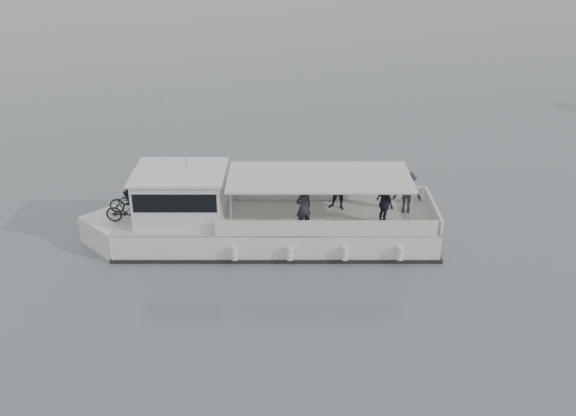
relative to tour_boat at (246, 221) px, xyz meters
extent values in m
plane|color=#515960|center=(-3.39, -3.88, -1.06)|extent=(1400.00, 1400.00, 0.00)
cube|color=white|center=(1.30, -0.33, -0.55)|extent=(13.90, 6.79, 1.46)
cube|color=white|center=(-5.21, 1.33, -0.55)|extent=(3.53, 3.53, 1.46)
cube|color=beige|center=(1.30, -0.33, 0.18)|extent=(13.90, 6.79, 0.07)
cube|color=black|center=(1.30, -0.33, -1.00)|extent=(14.15, 6.97, 0.20)
cube|color=white|center=(3.68, 0.84, 0.51)|extent=(8.71, 2.32, 0.67)
cube|color=white|center=(2.83, -2.50, 0.51)|extent=(8.71, 2.32, 0.67)
cube|color=white|center=(7.75, -1.98, 0.51)|extent=(0.99, 3.50, 0.67)
cube|color=white|center=(-2.61, 0.66, 1.18)|extent=(4.22, 3.81, 2.02)
cube|color=black|center=(-4.29, 1.09, 1.35)|extent=(1.30, 2.87, 1.30)
cube|color=black|center=(-2.61, 0.66, 1.52)|extent=(4.01, 3.80, 0.78)
cube|color=white|center=(-2.61, 0.66, 2.25)|extent=(4.49, 4.09, 0.11)
cube|color=silver|center=(3.03, -0.78, 2.02)|extent=(8.21, 5.13, 0.09)
cylinder|color=silver|center=(-0.82, -1.41, 1.10)|extent=(0.08, 0.08, 1.85)
cylinder|color=silver|center=(-0.05, 1.63, 1.10)|extent=(0.08, 0.08, 1.85)
cylinder|color=silver|center=(6.12, -3.18, 1.10)|extent=(0.08, 0.08, 1.85)
cylinder|color=silver|center=(6.89, -0.14, 1.10)|extent=(0.08, 0.08, 1.85)
cylinder|color=silver|center=(-3.01, 1.80, 3.70)|extent=(0.04, 0.04, 2.91)
cylinder|color=silver|center=(-2.37, -0.21, 3.48)|extent=(0.04, 0.04, 2.46)
cylinder|color=white|center=(-0.82, -1.83, -0.50)|extent=(0.33, 0.33, 0.56)
cylinder|color=white|center=(1.35, -2.38, -0.50)|extent=(0.33, 0.33, 0.56)
cylinder|color=white|center=(3.52, -2.93, -0.50)|extent=(0.33, 0.33, 0.56)
cylinder|color=white|center=(5.69, -3.49, -0.50)|extent=(0.33, 0.33, 0.56)
imported|color=black|center=(-4.67, 1.65, 0.68)|extent=(2.03, 1.12, 1.01)
imported|color=black|center=(-4.89, 0.78, 0.71)|extent=(1.84, 0.92, 1.06)
imported|color=#22242E|center=(2.13, -1.59, 1.12)|extent=(0.77, 0.59, 1.88)
imported|color=#22242E|center=(4.10, -0.24, 1.12)|extent=(1.16, 1.11, 1.88)
imported|color=#22242E|center=(5.47, -2.09, 1.12)|extent=(0.67, 1.17, 1.88)
imported|color=#22242E|center=(6.83, -1.28, 1.12)|extent=(1.38, 1.06, 1.88)
camera|label=1|loc=(-4.30, -24.30, 12.27)|focal=40.00mm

